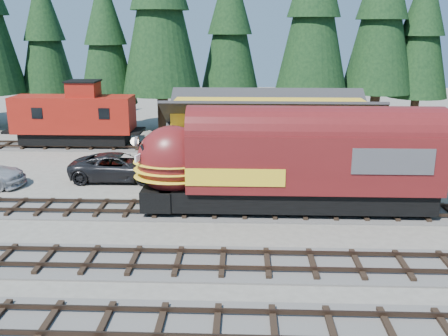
{
  "coord_description": "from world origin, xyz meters",
  "views": [
    {
      "loc": [
        -1.65,
        -20.23,
        9.22
      ],
      "look_at": [
        -2.57,
        4.0,
        2.36
      ],
      "focal_mm": 40.0,
      "sensor_mm": 36.0,
      "label": 1
    }
  ],
  "objects_px": {
    "caboose": "(74,117)",
    "locomotive": "(280,167)",
    "pickup_truck_a": "(119,167)",
    "depot": "(269,131)"
  },
  "relations": [
    {
      "from": "depot",
      "to": "pickup_truck_a",
      "type": "bearing_deg",
      "value": -172.99
    },
    {
      "from": "caboose",
      "to": "pickup_truck_a",
      "type": "height_order",
      "value": "caboose"
    },
    {
      "from": "locomotive",
      "to": "depot",
      "type": "bearing_deg",
      "value": 92.25
    },
    {
      "from": "caboose",
      "to": "locomotive",
      "type": "bearing_deg",
      "value": -42.83
    },
    {
      "from": "locomotive",
      "to": "caboose",
      "type": "height_order",
      "value": "caboose"
    },
    {
      "from": "depot",
      "to": "pickup_truck_a",
      "type": "relative_size",
      "value": 2.13
    },
    {
      "from": "depot",
      "to": "pickup_truck_a",
      "type": "height_order",
      "value": "depot"
    },
    {
      "from": "caboose",
      "to": "pickup_truck_a",
      "type": "relative_size",
      "value": 1.55
    },
    {
      "from": "pickup_truck_a",
      "to": "caboose",
      "type": "bearing_deg",
      "value": 32.0
    },
    {
      "from": "depot",
      "to": "pickup_truck_a",
      "type": "xyz_separation_m",
      "value": [
        -9.3,
        -1.14,
        -2.13
      ]
    }
  ]
}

